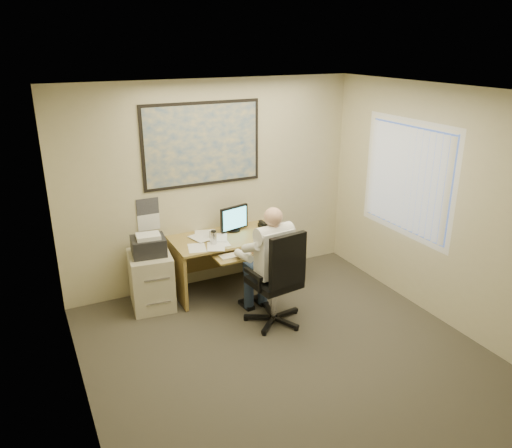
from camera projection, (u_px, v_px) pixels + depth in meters
name	position (u px, v px, depth m)	size (l,w,h in m)	color
room_shell	(301.00, 244.00, 4.63)	(4.00, 4.50, 2.70)	#38342B
desk	(256.00, 252.00, 6.74)	(1.60, 0.97, 1.09)	#9F8544
world_map	(202.00, 144.00, 6.26)	(1.56, 0.03, 1.06)	#1E4C93
wall_calendar	(148.00, 214.00, 6.25)	(0.28, 0.01, 0.42)	white
window_blinds	(407.00, 179.00, 6.05)	(0.06, 1.40, 1.30)	white
filing_cabinet	(151.00, 275.00, 6.14)	(0.56, 0.65, 0.96)	#BFB89A
office_chair	(275.00, 297.00, 5.76)	(0.78, 0.78, 1.18)	black
person	(273.00, 266.00, 5.71)	(0.57, 0.81, 1.41)	white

